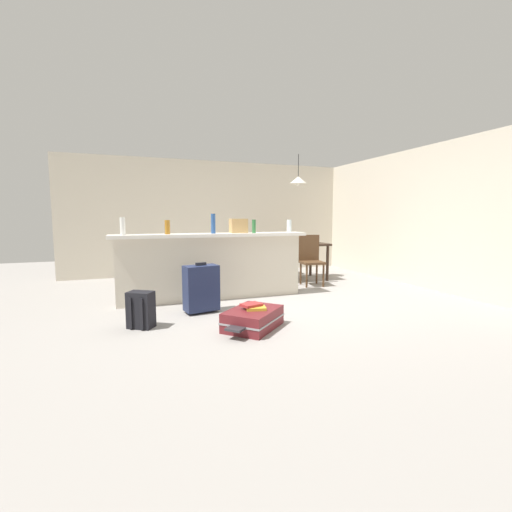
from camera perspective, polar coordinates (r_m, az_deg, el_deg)
The scene contains 19 objects.
ground_plane at distance 5.27m, azimuth 1.95°, elevation -7.75°, with size 13.00×13.00×0.05m, color gray.
wall_back at distance 8.02m, azimuth -6.31°, elevation 6.27°, with size 6.60×0.10×2.50m, color beige.
wall_right at distance 7.08m, azimuth 24.64°, elevation 5.72°, with size 0.10×6.00×2.50m, color beige.
partition_half_wall at distance 5.36m, azimuth -6.99°, elevation -2.01°, with size 2.80×0.20×0.97m, color beige.
bar_countertop at distance 5.31m, azimuth -7.07°, elevation 3.42°, with size 2.96×0.40×0.05m, color white.
bottle_white at distance 5.16m, azimuth -20.97°, elevation 4.58°, with size 0.07×0.07×0.24m, color silver.
bottle_amber at distance 5.19m, azimuth -14.29°, elevation 4.59°, with size 0.07×0.07×0.20m, color #9E661E.
bottle_blue at distance 5.27m, azimuth -7.00°, elevation 5.27°, with size 0.07×0.07×0.30m, color #284C89.
bottle_green at distance 5.41m, azimuth -0.34°, elevation 4.88°, with size 0.06×0.06×0.21m, color #2D6B38.
bottle_clear at distance 5.72m, azimuth 5.43°, elevation 4.91°, with size 0.08×0.08×0.20m, color silver.
grocery_bag at distance 5.46m, azimuth -2.89°, elevation 4.95°, with size 0.26×0.18×0.22m, color tan.
dining_table at distance 7.07m, azimuth 6.82°, elevation 1.35°, with size 1.10×0.80×0.74m.
dining_chair_near_partition at distance 6.55m, azimuth 8.91°, elevation -0.23°, with size 0.45×0.45×0.93m.
dining_chair_far_side at distance 7.64m, azimuth 5.17°, elevation 0.76°, with size 0.42×0.42×0.93m.
pendant_lamp at distance 7.15m, azimuth 6.92°, elevation 12.23°, with size 0.34×0.34×0.62m.
suitcase_flat_maroon at distance 4.03m, azimuth -0.51°, elevation -10.21°, with size 0.84×0.83×0.22m.
suitcase_upright_navy at distance 4.68m, azimuth -8.94°, elevation -5.17°, with size 0.48×0.32×0.67m.
backpack_black at distance 4.24m, azimuth -18.24°, elevation -8.42°, with size 0.34×0.33×0.42m.
book_stack at distance 4.00m, azimuth -0.38°, elevation -8.25°, with size 0.29×0.26×0.06m.
Camera 1 is at (-1.93, -4.73, 1.26)m, focal length 24.47 mm.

